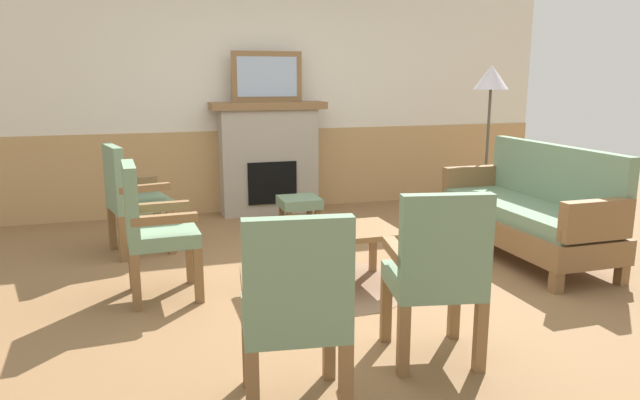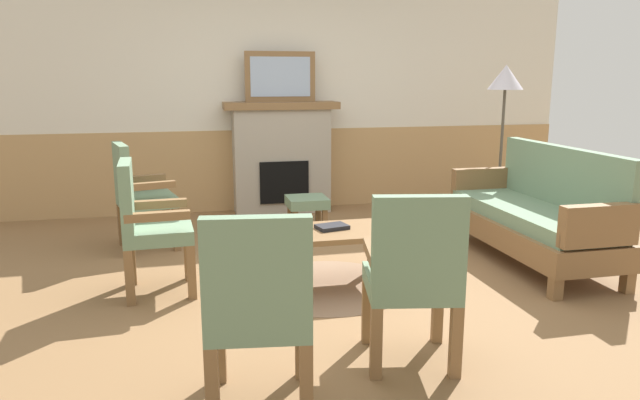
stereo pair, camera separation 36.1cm
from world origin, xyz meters
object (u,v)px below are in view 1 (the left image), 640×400
Objects in this scene: armchair_by_window_left at (130,194)px; floor_lamp_by_couch at (491,87)px; armchair_front_left at (437,269)px; coffee_table at (333,237)px; fireplace at (269,157)px; footstool at (299,205)px; couch at (528,212)px; armchair_front_center at (295,304)px; framed_picture at (267,77)px; armchair_near_fireplace at (152,225)px; book_on_table at (337,227)px.

floor_lamp_by_couch reaches higher than armchair_by_window_left.
coffee_table is at bearing 96.92° from armchair_front_left.
fireplace is 3.25× the size of footstool.
armchair_front_center is at bearing -145.59° from couch.
framed_picture is at bearing 91.24° from armchair_front_left.
armchair_front_left is 3.55m from floor_lamp_by_couch.
framed_picture reaches higher than armchair_front_center.
armchair_front_center is (-0.88, -3.15, 0.25)m from footstool.
couch is at bearing 6.51° from coffee_table.
couch and armchair_near_fireplace have the same top height.
couch is 7.91× the size of book_on_table.
armchair_by_window_left is at bearing 97.27° from armchair_near_fireplace.
armchair_by_window_left reaches higher than book_on_table.
armchair_front_left is (0.08, -3.86, -0.11)m from fireplace.
couch is at bearing 5.79° from book_on_table.
armchair_near_fireplace reaches higher than book_on_table.
framed_picture is 1.60m from footstool.
armchair_near_fireplace is at bearing 174.25° from book_on_table.
armchair_by_window_left is at bearing 161.24° from couch.
fireplace is 5.71× the size of book_on_table.
footstool is 0.41× the size of armchair_near_fireplace.
framed_picture is 0.82× the size of armchair_front_left.
armchair_front_left is (1.45, -1.46, 0.00)m from armchair_near_fireplace.
framed_picture is 2.94m from armchair_near_fireplace.
armchair_near_fireplace is at bearing 108.97° from armchair_front_center.
armchair_front_left is (-0.02, -2.90, 0.25)m from footstool.
armchair_near_fireplace is 2.06m from armchair_front_left.
floor_lamp_by_couch reaches higher than coffee_table.
armchair_front_left is at bearing -85.15° from book_on_table.
framed_picture is 0.82× the size of armchair_near_fireplace.
armchair_near_fireplace reaches higher than footstool.
armchair_front_left is (0.16, -1.30, 0.15)m from coffee_table.
armchair_near_fireplace is 1.00× the size of armchair_front_center.
footstool is at bearing 175.42° from floor_lamp_by_couch.
armchair_front_center is 4.28m from floor_lamp_by_couch.
armchair_by_window_left is at bearing -171.13° from footstool.
coffee_table is 0.57× the size of floor_lamp_by_couch.
framed_picture reaches higher than floor_lamp_by_couch.
armchair_by_window_left is at bearing -141.35° from framed_picture.
armchair_near_fireplace is 1.19m from armchair_by_window_left.
framed_picture is 0.82× the size of armchair_front_center.
floor_lamp_by_couch is at bearing 32.66° from book_on_table.
armchair_front_left is (0.11, -1.33, 0.08)m from book_on_table.
floor_lamp_by_couch is (0.36, 1.22, 1.05)m from couch.
book_on_table is at bearing 64.69° from armchair_front_center.
book_on_table is at bearing -174.21° from couch.
couch and armchair_front_center have the same top height.
couch is at bearing -52.41° from fireplace.
coffee_table is at bearing -147.35° from floor_lamp_by_couch.
coffee_table is 4.22× the size of book_on_table.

